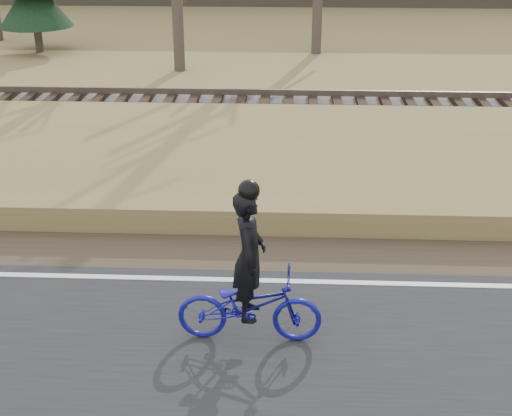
{
  "coord_description": "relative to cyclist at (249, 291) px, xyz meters",
  "views": [
    {
      "loc": [
        2.38,
        -8.95,
        5.3
      ],
      "look_at": [
        1.94,
        0.5,
        1.1
      ],
      "focal_mm": 50.0,
      "sensor_mm": 36.0,
      "label": 1
    }
  ],
  "objects": [
    {
      "name": "road",
      "position": [
        -1.94,
        -1.22,
        -0.72
      ],
      "size": [
        120.0,
        6.0,
        0.06
      ],
      "primitive_type": "cube",
      "color": "black",
      "rests_on": "ground"
    },
    {
      "name": "ballast",
      "position": [
        -1.94,
        9.28,
        -0.52
      ],
      "size": [
        120.0,
        3.0,
        0.45
      ],
      "primitive_type": "cube",
      "color": "slate",
      "rests_on": "ground"
    },
    {
      "name": "railroad",
      "position": [
        -1.94,
        9.28,
        -0.22
      ],
      "size": [
        120.0,
        2.4,
        0.29
      ],
      "color": "black",
      "rests_on": "ballast"
    },
    {
      "name": "ground",
      "position": [
        -1.94,
        1.28,
        -0.75
      ],
      "size": [
        120.0,
        120.0,
        0.0
      ],
      "primitive_type": "plane",
      "color": "olive",
      "rests_on": "ground"
    },
    {
      "name": "embankment",
      "position": [
        -1.94,
        5.48,
        -0.53
      ],
      "size": [
        120.0,
        5.0,
        0.44
      ],
      "primitive_type": "cube",
      "color": "olive",
      "rests_on": "ground"
    },
    {
      "name": "edge_line",
      "position": [
        -1.94,
        1.48,
        -0.68
      ],
      "size": [
        120.0,
        0.12,
        0.01
      ],
      "primitive_type": "cube",
      "color": "silver",
      "rests_on": "road"
    },
    {
      "name": "shoulder",
      "position": [
        -1.94,
        2.48,
        -0.73
      ],
      "size": [
        120.0,
        1.6,
        0.04
      ],
      "primitive_type": "cube",
      "color": "#473A2B",
      "rests_on": "ground"
    },
    {
      "name": "cyclist",
      "position": [
        0.0,
        0.0,
        0.0
      ],
      "size": [
        1.83,
        0.66,
        2.18
      ],
      "rotation": [
        0.0,
        0.0,
        1.56
      ],
      "color": "navy",
      "rests_on": "road"
    }
  ]
}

